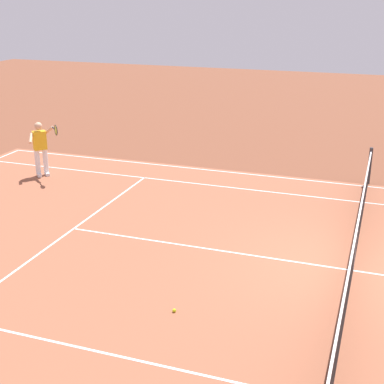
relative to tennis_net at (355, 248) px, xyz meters
The scene contains 6 objects.
ground_plane 0.49m from the tennis_net, ahead, with size 60.00×60.00×0.00m, color brown.
court_slab 0.49m from the tennis_net, ahead, with size 24.20×11.40×0.00m, color #935138.
court_line_markings 0.49m from the tennis_net, ahead, with size 23.85×11.05×0.01m.
tennis_net is the anchor object (origin of this frame).
tennis_player_near 9.98m from the tennis_net, 19.33° to the right, with size 1.14×0.75×1.70m.
tennis_ball 3.90m from the tennis_net, 43.05° to the left, with size 0.07×0.07×0.07m, color #CCE01E.
Camera 1 is at (-0.30, 10.59, 5.27)m, focal length 52.49 mm.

